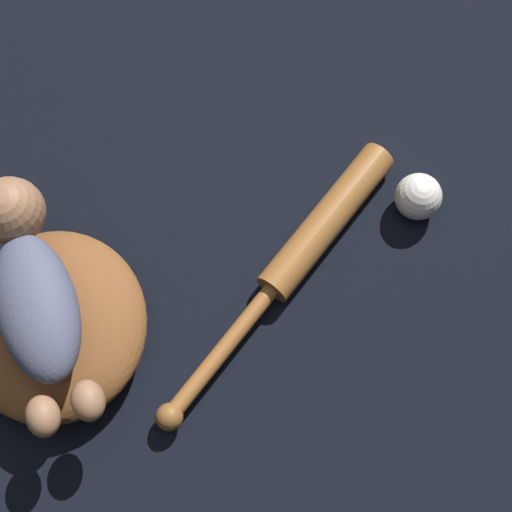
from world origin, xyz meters
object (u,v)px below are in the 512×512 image
Objects in this scene: baseball_glove at (39,327)px; baby_figure at (31,284)px; baseball at (418,197)px; baseball_bat at (305,247)px.

baseball_glove is 1.06× the size of baby_figure.
baby_figure is at bearing -53.50° from baseball_glove.
baseball_glove is 5.14× the size of baseball.
baseball_bat is 7.23× the size of baseball.
baseball reaches higher than baseball_bat.
baseball_glove is 0.43m from baseball_bat.
baby_figure reaches higher than baseball_glove.
baseball_glove is at bearing 70.70° from baseball_bat.
baby_figure is (0.02, -0.03, 0.09)m from baseball_glove.
baseball_glove is 0.71× the size of baseball_bat.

